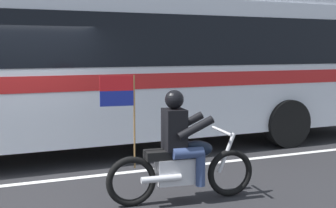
% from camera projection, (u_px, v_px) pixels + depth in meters
% --- Properties ---
extents(ground_plane, '(60.00, 60.00, 0.00)m').
position_uv_depth(ground_plane, '(24.00, 174.00, 7.42)').
color(ground_plane, black).
extents(sidewalk_curb, '(28.00, 3.80, 0.15)m').
position_uv_depth(sidewalk_curb, '(12.00, 123.00, 12.10)').
color(sidewalk_curb, '#A39E93').
rests_on(sidewalk_curb, ground_plane).
extents(lane_center_stripe, '(26.60, 0.14, 0.01)m').
position_uv_depth(lane_center_stripe, '(27.00, 183.00, 6.87)').
color(lane_center_stripe, silver).
rests_on(lane_center_stripe, ground_plane).
extents(transit_bus, '(12.64, 2.81, 3.22)m').
position_uv_depth(transit_bus, '(117.00, 60.00, 9.02)').
color(transit_bus, silver).
rests_on(transit_bus, ground_plane).
extents(motorcycle_with_rider, '(2.19, 0.65, 1.78)m').
position_uv_depth(motorcycle_with_rider, '(181.00, 155.00, 5.99)').
color(motorcycle_with_rider, black).
rests_on(motorcycle_with_rider, ground_plane).
extents(fire_hydrant, '(0.22, 0.30, 0.75)m').
position_uv_depth(fire_hydrant, '(83.00, 108.00, 11.85)').
color(fire_hydrant, red).
rests_on(fire_hydrant, sidewalk_curb).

